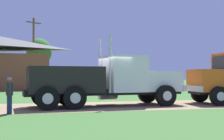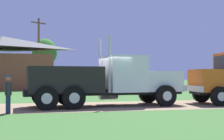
{
  "view_description": "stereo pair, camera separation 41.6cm",
  "coord_description": "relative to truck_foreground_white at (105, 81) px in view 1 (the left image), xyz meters",
  "views": [
    {
      "loc": [
        -3.4,
        -15.71,
        1.55
      ],
      "look_at": [
        0.53,
        0.13,
        1.87
      ],
      "focal_mm": 49.89,
      "sensor_mm": 36.0,
      "label": 1
    },
    {
      "loc": [
        -2.99,
        -15.81,
        1.55
      ],
      "look_at": [
        0.53,
        0.13,
        1.87
      ],
      "focal_mm": 49.89,
      "sensor_mm": 36.0,
      "label": 2
    }
  ],
  "objects": [
    {
      "name": "tree_mid",
      "position": [
        -2.95,
        30.37,
        3.68
      ],
      "size": [
        3.59,
        3.59,
        7.0
      ],
      "color": "#513823",
      "rests_on": "ground_plane"
    },
    {
      "name": "utility_pole_far",
      "position": [
        -3.71,
        24.96,
        3.44
      ],
      "size": [
        1.87,
        1.39,
        8.96
      ],
      "color": "brown",
      "rests_on": "ground_plane"
    },
    {
      "name": "truck_foreground_white",
      "position": [
        0.0,
        0.0,
        0.0
      ],
      "size": [
        8.4,
        3.14,
        3.61
      ],
      "color": "black",
      "rests_on": "ground_plane"
    },
    {
      "name": "dirt_track",
      "position": [
        -0.09,
        0.02,
        -1.29
      ],
      "size": [
        120.0,
        5.03,
        0.01
      ],
      "primitive_type": "cube",
      "color": "#8E7557",
      "rests_on": "ground_plane"
    },
    {
      "name": "ground_plane",
      "position": [
        -0.09,
        0.02,
        -1.3
      ],
      "size": [
        200.0,
        200.0,
        0.0
      ],
      "primitive_type": "plane",
      "color": "#3A662D"
    },
    {
      "name": "visitor_by_barrel",
      "position": [
        -4.51,
        -2.28,
        -0.46
      ],
      "size": [
        0.31,
        0.57,
        1.58
      ],
      "color": "#2D2D33",
      "rests_on": "ground_plane"
    }
  ]
}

